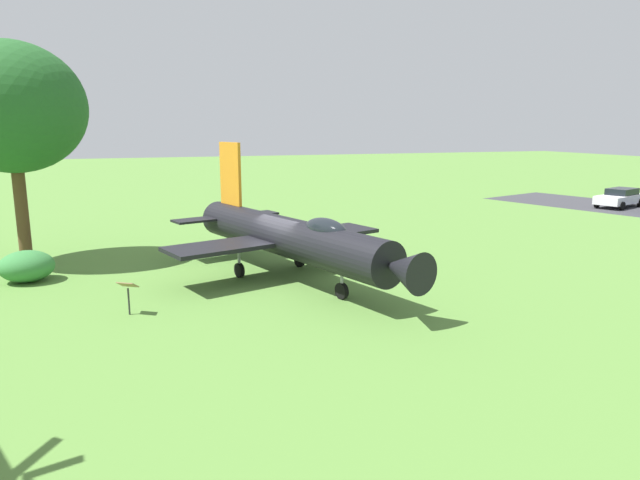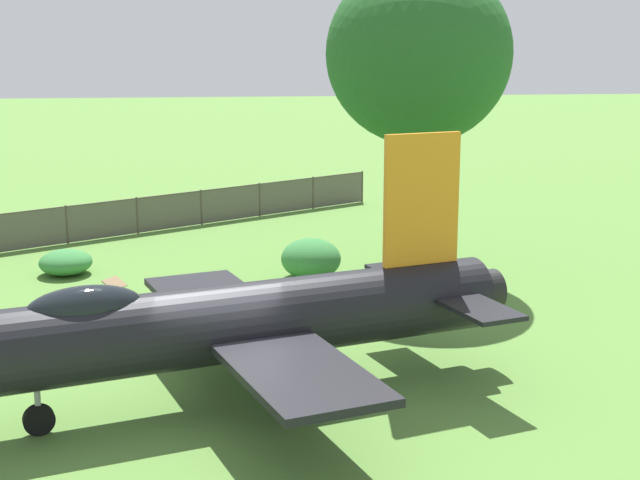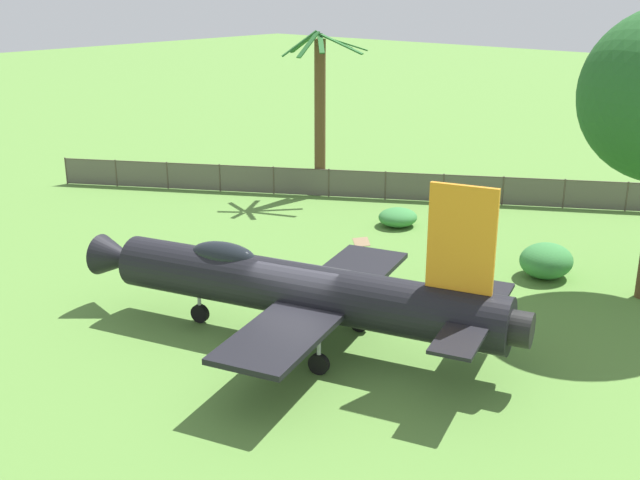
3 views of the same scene
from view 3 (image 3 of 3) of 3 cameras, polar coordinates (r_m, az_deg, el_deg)
The scene contains 7 objects.
ground_plane at distance 23.22m, azimuth -1.27°, elevation -7.69°, with size 200.00×200.00×0.00m, color #568438.
display_jet at distance 22.63m, azimuth -2.08°, elevation -3.50°, with size 13.81×9.59×5.40m.
palm_tree at distance 38.20m, azimuth 0.02°, elevation 9.47°, with size 4.10×4.30×8.08m.
perimeter_fence at distance 38.12m, azimuth 4.88°, elevation 4.14°, with size 29.21×17.78×1.43m.
shrub_near_fence at distance 29.18m, azimuth 16.47°, elevation -1.48°, with size 1.87×2.09×1.26m.
shrub_by_tree at distance 34.08m, azimuth 5.80°, elevation 1.69°, with size 1.67×1.78×0.79m.
info_plaque at distance 28.86m, azimuth 3.09°, elevation -0.46°, with size 0.66×0.72×1.14m.
Camera 3 is at (14.20, -15.19, 10.34)m, focal length 43.05 mm.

